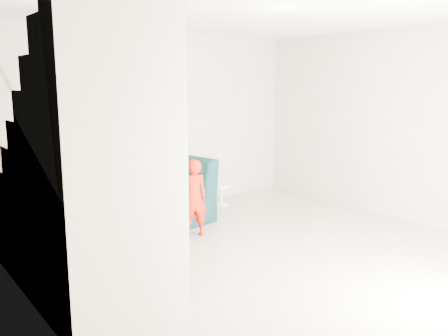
{
  "coord_description": "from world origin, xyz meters",
  "views": [
    {
      "loc": [
        -3.52,
        -3.63,
        1.96
      ],
      "look_at": [
        0.15,
        1.2,
        0.85
      ],
      "focal_mm": 38.0,
      "sensor_mm": 36.0,
      "label": 1
    }
  ],
  "objects_px": {
    "toddler": "(193,198)",
    "staircase": "(81,193)",
    "side_table": "(221,191)",
    "armchair": "(155,192)"
  },
  "relations": [
    {
      "from": "armchair",
      "to": "side_table",
      "type": "xyz_separation_m",
      "value": [
        1.32,
        0.22,
        -0.22
      ]
    },
    {
      "from": "toddler",
      "to": "staircase",
      "type": "relative_size",
      "value": 0.28
    },
    {
      "from": "toddler",
      "to": "side_table",
      "type": "xyz_separation_m",
      "value": [
        1.21,
        1.03,
        -0.27
      ]
    },
    {
      "from": "toddler",
      "to": "side_table",
      "type": "relative_size",
      "value": 2.94
    },
    {
      "from": "armchair",
      "to": "staircase",
      "type": "relative_size",
      "value": 0.38
    },
    {
      "from": "toddler",
      "to": "staircase",
      "type": "xyz_separation_m",
      "value": [
        -1.71,
        -0.71,
        0.44
      ]
    },
    {
      "from": "side_table",
      "to": "staircase",
      "type": "bearing_deg",
      "value": -149.2
    },
    {
      "from": "toddler",
      "to": "staircase",
      "type": "distance_m",
      "value": 1.9
    },
    {
      "from": "armchair",
      "to": "toddler",
      "type": "distance_m",
      "value": 0.82
    },
    {
      "from": "staircase",
      "to": "toddler",
      "type": "bearing_deg",
      "value": 22.59
    }
  ]
}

